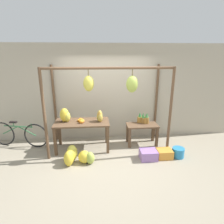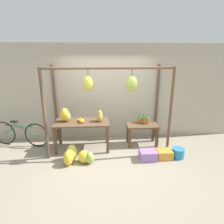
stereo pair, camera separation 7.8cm
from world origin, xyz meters
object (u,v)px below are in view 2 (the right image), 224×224
(pineapple_cluster, at_px, (144,119))
(parked_bicycle, at_px, (20,134))
(blue_bucket, at_px, (178,153))
(banana_pile_ground_left, at_px, (70,156))
(banana_pile_ground_right, at_px, (86,157))
(fruit_crate_white, at_px, (148,155))
(papaya_pile, at_px, (100,117))
(orange_pile, at_px, (81,121))
(fruit_crate_purple, at_px, (164,154))
(banana_pile_on_table, at_px, (65,115))

(pineapple_cluster, xyz_separation_m, parked_bicycle, (-3.51, 0.02, -0.36))
(blue_bucket, height_order, parked_bicycle, parked_bicycle)
(pineapple_cluster, bearing_deg, banana_pile_ground_left, -153.77)
(banana_pile_ground_right, distance_m, fruit_crate_white, 1.52)
(pineapple_cluster, bearing_deg, papaya_pile, -167.48)
(banana_pile_ground_left, xyz_separation_m, fruit_crate_white, (1.90, 0.02, -0.07))
(banana_pile_ground_left, xyz_separation_m, parked_bicycle, (-1.52, 0.99, 0.18))
(banana_pile_ground_right, xyz_separation_m, fruit_crate_white, (1.52, 0.07, -0.04))
(orange_pile, distance_m, pineapple_cluster, 1.77)
(pineapple_cluster, relative_size, papaya_pile, 1.07)
(orange_pile, relative_size, banana_pile_ground_right, 0.54)
(banana_pile_ground_left, bearing_deg, fruit_crate_white, 0.71)
(parked_bicycle, xyz_separation_m, papaya_pile, (2.25, -0.30, 0.55))
(banana_pile_ground_right, height_order, blue_bucket, banana_pile_ground_right)
(pineapple_cluster, bearing_deg, blue_bucket, -53.25)
(banana_pile_ground_left, distance_m, banana_pile_ground_right, 0.38)
(papaya_pile, bearing_deg, fruit_crate_white, -29.97)
(orange_pile, relative_size, fruit_crate_purple, 0.67)
(banana_pile_on_table, distance_m, orange_pile, 0.45)
(banana_pile_ground_right, distance_m, parked_bicycle, 2.18)
(orange_pile, height_order, blue_bucket, orange_pile)
(banana_pile_on_table, relative_size, fruit_crate_purple, 1.01)
(pineapple_cluster, distance_m, banana_pile_ground_right, 1.98)
(fruit_crate_white, xyz_separation_m, parked_bicycle, (-3.42, 0.97, 0.25))
(blue_bucket, xyz_separation_m, parked_bicycle, (-4.20, 0.94, 0.24))
(parked_bicycle, bearing_deg, fruit_crate_purple, -13.71)
(papaya_pile, bearing_deg, orange_pile, -175.72)
(fruit_crate_white, bearing_deg, banana_pile_ground_right, -177.52)
(fruit_crate_white, height_order, papaya_pile, papaya_pile)
(parked_bicycle, bearing_deg, banana_pile_on_table, -10.32)
(banana_pile_ground_right, height_order, fruit_crate_purple, banana_pile_ground_right)
(pineapple_cluster, distance_m, banana_pile_ground_left, 2.28)
(parked_bicycle, bearing_deg, fruit_crate_white, -15.84)
(pineapple_cluster, xyz_separation_m, fruit_crate_white, (-0.09, -0.95, -0.61))
(pineapple_cluster, bearing_deg, parked_bicycle, 179.72)
(orange_pile, xyz_separation_m, banana_pile_ground_right, (0.14, -0.70, -0.67))
(orange_pile, xyz_separation_m, parked_bicycle, (-1.76, 0.33, -0.46))
(orange_pile, distance_m, banana_pile_ground_left, 0.95)
(banana_pile_on_table, distance_m, pineapple_cluster, 2.18)
(papaya_pile, bearing_deg, banana_pile_ground_right, -115.25)
(fruit_crate_white, distance_m, blue_bucket, 0.78)
(banana_pile_on_table, bearing_deg, parked_bicycle, 169.68)
(banana_pile_on_table, xyz_separation_m, pineapple_cluster, (2.16, 0.23, -0.23))
(fruit_crate_purple, bearing_deg, banana_pile_ground_left, -178.59)
(parked_bicycle, bearing_deg, papaya_pile, -7.50)
(banana_pile_on_table, xyz_separation_m, banana_pile_ground_left, (0.18, -0.75, -0.77))
(parked_bicycle, distance_m, papaya_pile, 2.34)
(banana_pile_on_table, distance_m, blue_bucket, 3.05)
(blue_bucket, height_order, fruit_crate_purple, blue_bucket)
(pineapple_cluster, height_order, blue_bucket, pineapple_cluster)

